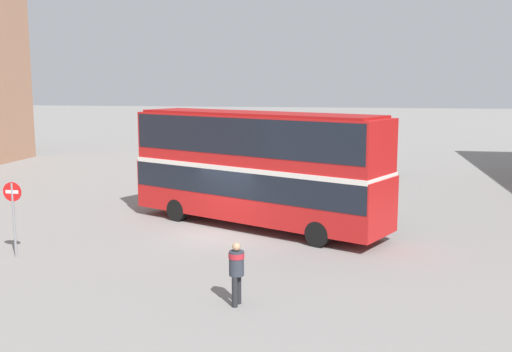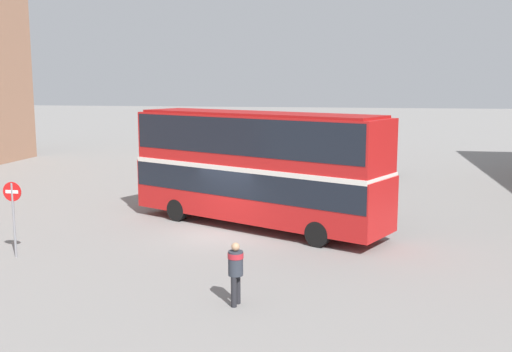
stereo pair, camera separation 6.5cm
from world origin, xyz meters
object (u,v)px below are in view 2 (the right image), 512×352
Objects in this scene: parked_car_kerb_far at (360,163)px; parked_car_kerb_near at (274,161)px; double_decker_bus at (256,162)px; no_entry_sign at (13,206)px; pedestrian_foreground at (236,267)px.

parked_car_kerb_near is at bearing -3.11° from parked_car_kerb_far.
no_entry_sign is (-7.48, -5.82, -0.94)m from double_decker_bus.
pedestrian_foreground is 9.08m from no_entry_sign.
parked_car_kerb_far is (4.26, 15.21, -1.97)m from double_decker_bus.
no_entry_sign is at bearing -9.38° from pedestrian_foreground.
double_decker_bus is 6.48× the size of pedestrian_foreground.
parked_car_kerb_near is 5.70m from parked_car_kerb_far.
double_decker_bus reaches higher than parked_car_kerb_near.
double_decker_bus is at bearing -97.06° from parked_car_kerb_near.
pedestrian_foreground is 24.14m from parked_car_kerb_near.
pedestrian_foreground is 24.36m from parked_car_kerb_far.
no_entry_sign is at bearing -116.06° from double_decker_bus.
parked_car_kerb_near is 0.98× the size of parked_car_kerb_far.
pedestrian_foreground is at bearing -20.09° from no_entry_sign.
double_decker_bus is 15.27m from parked_car_kerb_near.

